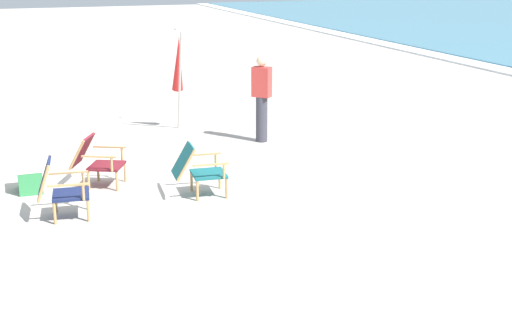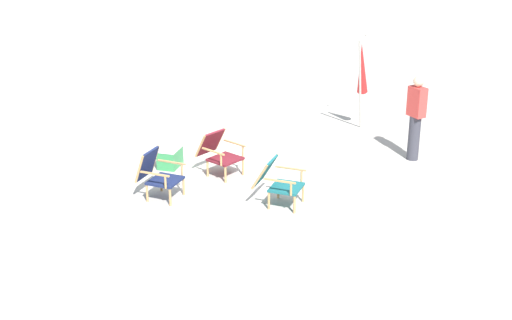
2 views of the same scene
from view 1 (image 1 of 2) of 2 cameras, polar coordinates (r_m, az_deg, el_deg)
The scene contains 7 objects.
ground_plane at distance 11.80m, azimuth -11.79°, elevation -1.05°, with size 80.00×80.00×0.00m, color #B2AAA0.
beach_chair_far_center at distance 9.84m, azimuth -15.49°, elevation -2.11°, with size 0.65×0.74×0.82m.
beach_chair_mid_center at distance 11.10m, azimuth -12.73°, elevation 0.08°, with size 0.84×0.93×0.78m.
beach_chair_back_left at distance 10.41m, azimuth -4.74°, elevation -0.64°, with size 0.64×0.81×0.78m.
umbrella_furled_red at distance 14.28m, azimuth -6.23°, elevation 7.62°, with size 0.72×0.26×2.04m.
person_near_chairs at distance 13.37m, azimuth 0.46°, elevation 4.99°, with size 0.38×0.38×1.63m.
cooler_box at distance 11.16m, azimuth -17.65°, elevation -1.39°, with size 0.49×0.35×0.40m.
Camera 1 is at (11.20, -1.54, 3.39)m, focal length 50.00 mm.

